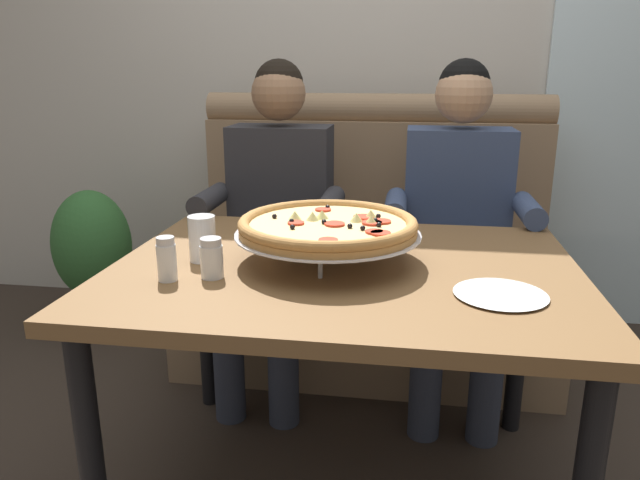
{
  "coord_description": "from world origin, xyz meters",
  "views": [
    {
      "loc": [
        0.17,
        -1.52,
        1.24
      ],
      "look_at": [
        -0.07,
        0.03,
        0.78
      ],
      "focal_mm": 33.2,
      "sensor_mm": 36.0,
      "label": 1
    }
  ],
  "objects_px": {
    "plate_near_left": "(501,292)",
    "drinking_glass": "(202,241)",
    "booth_bench": "(368,266)",
    "dining_table": "(344,292)",
    "diner_left": "(276,209)",
    "shaker_oregano": "(167,262)",
    "pizza": "(328,226)",
    "shaker_parmesan": "(212,261)",
    "potted_plant": "(93,255)",
    "diner_right": "(458,215)"
  },
  "relations": [
    {
      "from": "plate_near_left",
      "to": "dining_table",
      "type": "bearing_deg",
      "value": 155.98
    },
    {
      "from": "diner_right",
      "to": "drinking_glass",
      "type": "relative_size",
      "value": 10.05
    },
    {
      "from": "shaker_oregano",
      "to": "plate_near_left",
      "type": "relative_size",
      "value": 0.52
    },
    {
      "from": "booth_bench",
      "to": "drinking_glass",
      "type": "height_order",
      "value": "booth_bench"
    },
    {
      "from": "pizza",
      "to": "shaker_parmesan",
      "type": "distance_m",
      "value": 0.33
    },
    {
      "from": "dining_table",
      "to": "pizza",
      "type": "distance_m",
      "value": 0.19
    },
    {
      "from": "booth_bench",
      "to": "shaker_oregano",
      "type": "distance_m",
      "value": 1.27
    },
    {
      "from": "booth_bench",
      "to": "pizza",
      "type": "xyz_separation_m",
      "value": [
        -0.05,
        -0.93,
        0.43
      ]
    },
    {
      "from": "pizza",
      "to": "drinking_glass",
      "type": "height_order",
      "value": "pizza"
    },
    {
      "from": "diner_left",
      "to": "dining_table",
      "type": "bearing_deg",
      "value": -62.91
    },
    {
      "from": "shaker_oregano",
      "to": "plate_near_left",
      "type": "height_order",
      "value": "shaker_oregano"
    },
    {
      "from": "dining_table",
      "to": "diner_left",
      "type": "height_order",
      "value": "diner_left"
    },
    {
      "from": "dining_table",
      "to": "diner_left",
      "type": "xyz_separation_m",
      "value": [
        -0.35,
        0.68,
        0.07
      ]
    },
    {
      "from": "shaker_oregano",
      "to": "plate_near_left",
      "type": "bearing_deg",
      "value": 1.21
    },
    {
      "from": "diner_right",
      "to": "shaker_parmesan",
      "type": "xyz_separation_m",
      "value": [
        -0.67,
        -0.84,
        0.06
      ]
    },
    {
      "from": "diner_left",
      "to": "plate_near_left",
      "type": "relative_size",
      "value": 5.8
    },
    {
      "from": "shaker_oregano",
      "to": "potted_plant",
      "type": "bearing_deg",
      "value": 127.59
    },
    {
      "from": "shaker_parmesan",
      "to": "plate_near_left",
      "type": "relative_size",
      "value": 0.47
    },
    {
      "from": "diner_left",
      "to": "diner_right",
      "type": "bearing_deg",
      "value": 0.0
    },
    {
      "from": "diner_right",
      "to": "potted_plant",
      "type": "relative_size",
      "value": 1.82
    },
    {
      "from": "booth_bench",
      "to": "dining_table",
      "type": "xyz_separation_m",
      "value": [
        0.0,
        -0.95,
        0.24
      ]
    },
    {
      "from": "booth_bench",
      "to": "diner_left",
      "type": "distance_m",
      "value": 0.54
    },
    {
      "from": "booth_bench",
      "to": "potted_plant",
      "type": "height_order",
      "value": "booth_bench"
    },
    {
      "from": "shaker_oregano",
      "to": "dining_table",
      "type": "bearing_deg",
      "value": 24.04
    },
    {
      "from": "diner_right",
      "to": "diner_left",
      "type": "bearing_deg",
      "value": 180.0
    },
    {
      "from": "dining_table",
      "to": "shaker_parmesan",
      "type": "distance_m",
      "value": 0.38
    },
    {
      "from": "diner_left",
      "to": "drinking_glass",
      "type": "bearing_deg",
      "value": -93.62
    },
    {
      "from": "diner_left",
      "to": "shaker_parmesan",
      "type": "bearing_deg",
      "value": -88.21
    },
    {
      "from": "diner_right",
      "to": "pizza",
      "type": "distance_m",
      "value": 0.78
    },
    {
      "from": "diner_right",
      "to": "plate_near_left",
      "type": "relative_size",
      "value": 5.8
    },
    {
      "from": "dining_table",
      "to": "shaker_parmesan",
      "type": "xyz_separation_m",
      "value": [
        -0.32,
        -0.15,
        0.13
      ]
    },
    {
      "from": "pizza",
      "to": "shaker_parmesan",
      "type": "relative_size",
      "value": 4.88
    },
    {
      "from": "dining_table",
      "to": "drinking_glass",
      "type": "bearing_deg",
      "value": -176.77
    },
    {
      "from": "diner_left",
      "to": "plate_near_left",
      "type": "bearing_deg",
      "value": -49.23
    },
    {
      "from": "booth_bench",
      "to": "pizza",
      "type": "bearing_deg",
      "value": -92.98
    },
    {
      "from": "pizza",
      "to": "drinking_glass",
      "type": "xyz_separation_m",
      "value": [
        -0.35,
        -0.04,
        -0.05
      ]
    },
    {
      "from": "plate_near_left",
      "to": "drinking_glass",
      "type": "distance_m",
      "value": 0.8
    },
    {
      "from": "pizza",
      "to": "potted_plant",
      "type": "xyz_separation_m",
      "value": [
        -1.25,
        0.92,
        -0.44
      ]
    },
    {
      "from": "booth_bench",
      "to": "plate_near_left",
      "type": "bearing_deg",
      "value": -70.89
    },
    {
      "from": "drinking_glass",
      "to": "shaker_oregano",
      "type": "bearing_deg",
      "value": -101.25
    },
    {
      "from": "diner_left",
      "to": "shaker_oregano",
      "type": "height_order",
      "value": "diner_left"
    },
    {
      "from": "diner_right",
      "to": "pizza",
      "type": "xyz_separation_m",
      "value": [
        -0.4,
        -0.66,
        0.11
      ]
    },
    {
      "from": "shaker_oregano",
      "to": "drinking_glass",
      "type": "xyz_separation_m",
      "value": [
        0.03,
        0.17,
        0.01
      ]
    },
    {
      "from": "dining_table",
      "to": "pizza",
      "type": "relative_size",
      "value": 2.47
    },
    {
      "from": "booth_bench",
      "to": "drinking_glass",
      "type": "xyz_separation_m",
      "value": [
        -0.39,
        -0.97,
        0.38
      ]
    },
    {
      "from": "booth_bench",
      "to": "potted_plant",
      "type": "bearing_deg",
      "value": -179.74
    },
    {
      "from": "diner_right",
      "to": "drinking_glass",
      "type": "height_order",
      "value": "diner_right"
    },
    {
      "from": "pizza",
      "to": "shaker_oregano",
      "type": "distance_m",
      "value": 0.44
    },
    {
      "from": "booth_bench",
      "to": "diner_right",
      "type": "bearing_deg",
      "value": -37.34
    },
    {
      "from": "pizza",
      "to": "shaker_oregano",
      "type": "height_order",
      "value": "pizza"
    }
  ]
}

